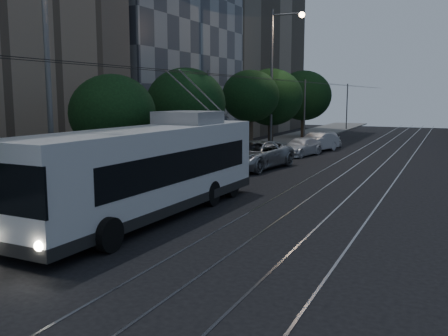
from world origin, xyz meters
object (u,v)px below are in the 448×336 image
object	(u,v)px
streetlamp_near	(56,66)
pickup_silver	(254,155)
car_white_b	(301,147)
car_white_d	(330,138)
car_white_a	(264,153)
streetlamp_far	(277,68)
car_white_c	(317,142)
trolleybus	(150,170)

from	to	relation	value
streetlamp_near	pickup_silver	bearing A→B (deg)	84.19
pickup_silver	car_white_b	xyz separation A→B (m)	(0.75, 7.75, -0.21)
car_white_b	car_white_d	world-z (taller)	car_white_d
pickup_silver	car_white_a	world-z (taller)	pickup_silver
car_white_a	streetlamp_far	xyz separation A→B (m)	(-1.38, 6.38, 5.91)
car_white_a	car_white_c	bearing A→B (deg)	102.43
trolleybus	streetlamp_near	distance (m)	4.98
car_white_b	car_white_c	distance (m)	3.47
streetlamp_near	trolleybus	bearing A→B (deg)	38.71
trolleybus	pickup_silver	bearing A→B (deg)	95.94
car_white_a	car_white_c	size ratio (longest dim) A/B	0.92
car_white_c	car_white_b	bearing A→B (deg)	-78.45
streetlamp_far	streetlamp_near	bearing A→B (deg)	-90.06
trolleybus	car_white_a	world-z (taller)	trolleybus
car_white_a	streetlamp_far	bearing A→B (deg)	122.83
trolleybus	streetlamp_far	size ratio (longest dim) A/B	1.19
car_white_a	car_white_b	size ratio (longest dim) A/B	0.91
car_white_c	car_white_d	xyz separation A→B (m)	(0.00, 4.84, -0.08)
car_white_d	car_white_a	bearing A→B (deg)	-115.73
car_white_c	trolleybus	bearing A→B (deg)	-72.42
car_white_b	streetlamp_far	distance (m)	6.44
trolleybus	car_white_b	bearing A→B (deg)	92.38
pickup_silver	streetlamp_near	size ratio (longest dim) A/B	0.68
car_white_a	car_white_d	size ratio (longest dim) A/B	1.06
car_white_c	streetlamp_near	bearing A→B (deg)	-77.77
pickup_silver	car_white_b	bearing A→B (deg)	93.19
pickup_silver	streetlamp_far	distance (m)	10.47
streetlamp_far	pickup_silver	bearing A→B (deg)	-79.95
pickup_silver	car_white_b	distance (m)	7.79
car_white_a	trolleybus	bearing A→B (deg)	-65.29
car_white_d	streetlamp_far	world-z (taller)	streetlamp_far
car_white_a	streetlamp_far	world-z (taller)	streetlamp_far
car_white_b	streetlamp_far	xyz separation A→B (m)	(-2.28, 0.86, 5.96)
car_white_b	car_white_d	distance (m)	8.29
car_white_c	car_white_d	size ratio (longest dim) A/B	1.15
car_white_b	trolleybus	bearing A→B (deg)	-76.46
car_white_a	car_white_b	xyz separation A→B (m)	(0.90, 5.52, -0.05)
trolleybus	car_white_d	world-z (taller)	trolleybus
pickup_silver	streetlamp_far	size ratio (longest dim) A/B	0.57
car_white_a	streetlamp_near	distance (m)	18.22
streetlamp_near	car_white_a	bearing A→B (deg)	85.42
trolleybus	car_white_b	world-z (taller)	trolleybus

